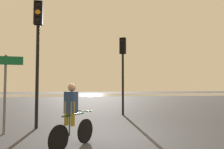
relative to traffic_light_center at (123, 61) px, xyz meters
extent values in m
plane|color=#333338|center=(-1.14, -5.20, -2.97)|extent=(120.00, 120.00, 0.00)
cube|color=slate|center=(-1.14, 30.24, -2.97)|extent=(80.00, 16.00, 0.01)
cylinder|color=black|center=(0.00, 0.00, -1.29)|extent=(0.12, 0.12, 3.37)
cube|color=black|center=(0.00, 0.00, 0.84)|extent=(0.40, 0.37, 0.90)
cylinder|color=black|center=(-0.07, -0.11, 1.13)|extent=(0.18, 0.12, 0.19)
cube|color=black|center=(-0.08, -0.13, 1.24)|extent=(0.22, 0.20, 0.02)
cylinder|color=black|center=(-0.07, -0.11, 0.84)|extent=(0.18, 0.12, 0.19)
cube|color=black|center=(-0.08, -0.13, 0.95)|extent=(0.22, 0.20, 0.02)
cylinder|color=black|center=(-0.07, -0.11, 0.55)|extent=(0.18, 0.12, 0.19)
cube|color=black|center=(-0.08, -0.13, 0.66)|extent=(0.22, 0.20, 0.02)
cylinder|color=black|center=(-4.00, -3.26, -1.03)|extent=(0.12, 0.12, 3.90)
cube|color=black|center=(-4.00, -3.26, 1.37)|extent=(0.32, 0.24, 0.90)
cylinder|color=black|center=(-4.00, -3.39, 1.66)|extent=(0.19, 0.03, 0.19)
cube|color=black|center=(-4.00, -3.41, 1.77)|extent=(0.19, 0.12, 0.02)
cylinder|color=orange|center=(-4.00, -3.39, 1.37)|extent=(0.19, 0.03, 0.19)
cube|color=black|center=(-4.00, -3.41, 1.48)|extent=(0.19, 0.12, 0.02)
cylinder|color=black|center=(-4.00, -3.39, 1.08)|extent=(0.19, 0.03, 0.19)
cube|color=black|center=(-4.00, -3.41, 1.19)|extent=(0.19, 0.12, 0.02)
cylinder|color=slate|center=(-4.87, -4.07, -1.67)|extent=(0.08, 0.08, 2.60)
cube|color=#116038|center=(-4.87, -4.13, -0.56)|extent=(1.10, 0.15, 0.28)
cylinder|color=black|center=(-2.30, -5.67, -2.64)|extent=(0.44, 0.54, 0.66)
cylinder|color=black|center=(-2.95, -6.50, -2.64)|extent=(0.44, 0.54, 0.66)
cylinder|color=#1E592D|center=(-2.63, -6.09, -2.14)|extent=(0.55, 0.68, 0.04)
cylinder|color=#1E592D|center=(-2.72, -6.20, -2.37)|extent=(0.04, 0.04, 0.55)
cylinder|color=#1E592D|center=(-2.33, -5.71, -2.09)|extent=(0.38, 0.31, 0.03)
cylinder|color=olive|center=(-2.64, -6.27, -2.09)|extent=(0.11, 0.11, 0.60)
cylinder|color=olive|center=(-2.80, -6.14, -2.09)|extent=(0.11, 0.11, 0.60)
cube|color=navy|center=(-2.69, -6.16, -1.82)|extent=(0.36, 0.34, 0.54)
sphere|color=tan|center=(-2.67, -6.14, -1.45)|extent=(0.20, 0.20, 0.20)
camera|label=1|loc=(-2.58, -11.76, -1.43)|focal=35.00mm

